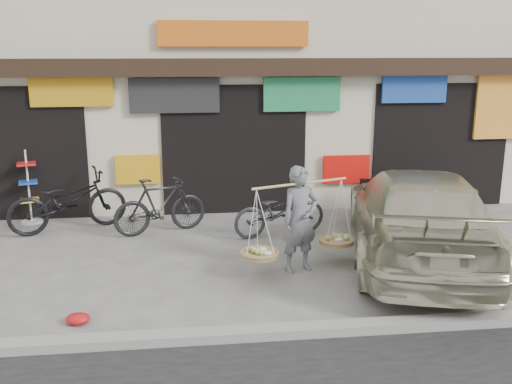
{
  "coord_description": "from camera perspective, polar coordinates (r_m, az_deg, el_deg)",
  "views": [
    {
      "loc": [
        -0.92,
        -8.24,
        3.41
      ],
      "look_at": [
        0.15,
        0.9,
        1.09
      ],
      "focal_mm": 40.0,
      "sensor_mm": 36.0,
      "label": 1
    }
  ],
  "objects": [
    {
      "name": "bike_2",
      "position": [
        10.63,
        2.38,
        -1.9
      ],
      "size": [
        1.9,
        1.06,
        0.95
      ],
      "primitive_type": "imported",
      "rotation": [
        0.0,
        0.0,
        1.82
      ],
      "color": "#27282C",
      "rests_on": "ground"
    },
    {
      "name": "ground",
      "position": [
        8.97,
        -0.3,
        -8.2
      ],
      "size": [
        70.0,
        70.0,
        0.0
      ],
      "primitive_type": "plane",
      "color": "gray",
      "rests_on": "ground"
    },
    {
      "name": "street_vendor",
      "position": [
        8.89,
        4.4,
        -3.14
      ],
      "size": [
        1.88,
        1.03,
        1.68
      ],
      "rotation": [
        0.0,
        0.0,
        0.34
      ],
      "color": "slate",
      "rests_on": "ground"
    },
    {
      "name": "bike_0",
      "position": [
        11.46,
        -18.3,
        -0.86
      ],
      "size": [
        2.35,
        1.56,
        1.17
      ],
      "primitive_type": "imported",
      "rotation": [
        0.0,
        0.0,
        1.96
      ],
      "color": "black",
      "rests_on": "ground"
    },
    {
      "name": "kerb",
      "position": [
        7.15,
        1.54,
        -13.83
      ],
      "size": [
        70.0,
        0.25,
        0.12
      ],
      "primitive_type": "cube",
      "color": "gray",
      "rests_on": "ground"
    },
    {
      "name": "shophouse_block",
      "position": [
        14.69,
        -3.2,
        14.28
      ],
      "size": [
        14.0,
        6.32,
        7.0
      ],
      "color": "beige",
      "rests_on": "ground"
    },
    {
      "name": "red_bag",
      "position": [
        7.78,
        -17.39,
        -12.0
      ],
      "size": [
        0.31,
        0.25,
        0.14
      ],
      "primitive_type": "ellipsoid",
      "color": "red",
      "rests_on": "ground"
    },
    {
      "name": "display_rack",
      "position": [
        12.24,
        -21.73,
        -0.16
      ],
      "size": [
        0.43,
        0.43,
        1.49
      ],
      "rotation": [
        0.0,
        0.0,
        0.26
      ],
      "color": "silver",
      "rests_on": "ground"
    },
    {
      "name": "bike_1",
      "position": [
        10.9,
        -9.55,
        -1.35
      ],
      "size": [
        1.85,
        1.07,
        1.07
      ],
      "primitive_type": "imported",
      "rotation": [
        0.0,
        0.0,
        1.91
      ],
      "color": "black",
      "rests_on": "ground"
    },
    {
      "name": "suv",
      "position": [
        9.78,
        15.84,
        -2.17
      ],
      "size": [
        3.37,
        5.58,
        1.51
      ],
      "rotation": [
        0.0,
        0.0,
        2.89
      ],
      "color": "beige",
      "rests_on": "ground"
    }
  ]
}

